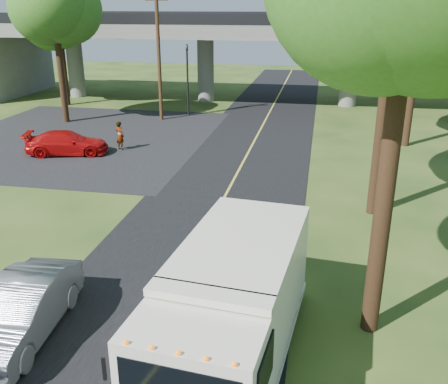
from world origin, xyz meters
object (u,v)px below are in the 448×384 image
(traffic_signal, at_px, (187,72))
(tree_left_far, at_px, (59,11))
(tree_left_lot, at_px, (55,5))
(red_sedan, at_px, (67,143))
(step_van, at_px, (232,305))
(pedestrian, at_px, (120,136))
(utility_pole, at_px, (159,55))
(silver_sedan, at_px, (21,311))

(traffic_signal, height_order, tree_left_far, tree_left_far)
(tree_left_lot, bearing_deg, red_sedan, -62.67)
(tree_left_far, bearing_deg, step_van, -56.62)
(pedestrian, bearing_deg, utility_pole, -61.33)
(tree_left_far, height_order, red_sedan, tree_left_far)
(tree_left_lot, distance_m, red_sedan, 11.06)
(step_van, height_order, pedestrian, step_van)
(traffic_signal, height_order, utility_pole, utility_pole)
(tree_left_far, distance_m, silver_sedan, 32.59)
(utility_pole, distance_m, step_van, 26.99)
(silver_sedan, bearing_deg, tree_left_far, 110.58)
(pedestrian, bearing_deg, traffic_signal, -69.91)
(tree_left_far, height_order, silver_sedan, tree_left_far)
(utility_pole, relative_size, red_sedan, 1.99)
(utility_pole, relative_size, pedestrian, 5.40)
(traffic_signal, xyz_separation_m, pedestrian, (-1.38, -10.15, -2.37))
(step_van, distance_m, red_sedan, 19.66)
(utility_pole, xyz_separation_m, tree_left_lot, (-6.29, -2.16, 3.31))
(traffic_signal, xyz_separation_m, utility_pole, (-1.50, -2.00, 1.40))
(tree_left_far, bearing_deg, silver_sedan, -64.77)
(silver_sedan, distance_m, pedestrian, 17.37)
(utility_pole, relative_size, step_van, 1.26)
(traffic_signal, bearing_deg, step_van, -73.10)
(utility_pole, height_order, silver_sedan, utility_pole)
(utility_pole, bearing_deg, red_sedan, -104.39)
(silver_sedan, height_order, pedestrian, pedestrian)
(tree_left_lot, height_order, red_sedan, tree_left_lot)
(red_sedan, bearing_deg, step_van, -156.71)
(step_van, relative_size, pedestrian, 4.28)
(tree_left_lot, height_order, silver_sedan, tree_left_lot)
(utility_pole, distance_m, pedestrian, 8.98)
(traffic_signal, relative_size, silver_sedan, 1.16)
(traffic_signal, bearing_deg, tree_left_lot, -151.89)
(traffic_signal, distance_m, tree_left_far, 11.75)
(tree_left_far, bearing_deg, pedestrian, -51.85)
(red_sedan, relative_size, silver_sedan, 1.01)
(utility_pole, bearing_deg, tree_left_far, 157.57)
(silver_sedan, relative_size, pedestrian, 2.68)
(traffic_signal, xyz_separation_m, red_sedan, (-3.96, -11.58, -2.54))
(tree_left_far, bearing_deg, utility_pole, -22.43)
(step_van, bearing_deg, tree_left_far, 129.12)
(step_van, relative_size, silver_sedan, 1.59)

